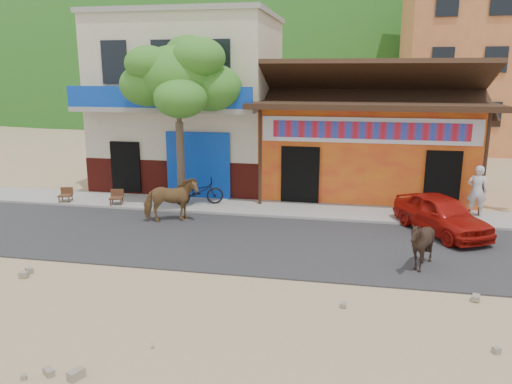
% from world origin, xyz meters
% --- Properties ---
extents(ground, '(120.00, 120.00, 0.00)m').
position_xyz_m(ground, '(0.00, 0.00, 0.00)').
color(ground, '#9E825B').
rests_on(ground, ground).
extents(road, '(60.00, 5.00, 0.04)m').
position_xyz_m(road, '(0.00, 2.50, 0.02)').
color(road, '#28282B').
rests_on(road, ground).
extents(sidewalk, '(60.00, 2.00, 0.12)m').
position_xyz_m(sidewalk, '(0.00, 6.00, 0.06)').
color(sidewalk, gray).
rests_on(sidewalk, ground).
extents(dance_club, '(8.00, 6.00, 3.60)m').
position_xyz_m(dance_club, '(2.00, 10.00, 1.80)').
color(dance_club, orange).
rests_on(dance_club, ground).
extents(cafe_building, '(7.00, 6.00, 7.00)m').
position_xyz_m(cafe_building, '(-5.50, 10.00, 3.50)').
color(cafe_building, beige).
rests_on(cafe_building, ground).
extents(apartment_front, '(9.00, 9.00, 12.00)m').
position_xyz_m(apartment_front, '(9.00, 24.00, 6.00)').
color(apartment_front, '#CC723F').
rests_on(apartment_front, ground).
extents(hillside, '(100.00, 40.00, 24.00)m').
position_xyz_m(hillside, '(0.00, 70.00, 12.00)').
color(hillside, '#194C14').
rests_on(hillside, ground).
extents(tree, '(3.00, 3.00, 6.00)m').
position_xyz_m(tree, '(-4.60, 5.80, 3.12)').
color(tree, '#2D721E').
rests_on(tree, sidewalk).
extents(cow_tan, '(1.92, 1.48, 1.47)m').
position_xyz_m(cow_tan, '(-4.31, 3.91, 0.78)').
color(cow_tan, brown).
rests_on(cow_tan, road).
extents(cow_dark, '(1.52, 1.45, 1.31)m').
position_xyz_m(cow_dark, '(3.25, 1.25, 0.69)').
color(cow_dark, black).
rests_on(cow_dark, road).
extents(red_car, '(2.94, 3.74, 1.19)m').
position_xyz_m(red_car, '(4.21, 4.37, 0.64)').
color(red_car, '#A2120B').
rests_on(red_car, road).
extents(scooter, '(1.92, 1.21, 0.95)m').
position_xyz_m(scooter, '(-4.00, 5.90, 0.60)').
color(scooter, black).
rests_on(scooter, sidewalk).
extents(pedestrian, '(0.68, 0.50, 1.73)m').
position_xyz_m(pedestrian, '(5.62, 6.31, 0.99)').
color(pedestrian, silver).
rests_on(pedestrian, sidewalk).
extents(cafe_chair_left, '(0.58, 0.58, 1.00)m').
position_xyz_m(cafe_chair_left, '(-6.95, 5.30, 0.62)').
color(cafe_chair_left, '#462317').
rests_on(cafe_chair_left, sidewalk).
extents(cafe_chair_right, '(0.54, 0.54, 0.96)m').
position_xyz_m(cafe_chair_right, '(-9.00, 5.30, 0.60)').
color(cafe_chair_right, '#4B2D19').
rests_on(cafe_chair_right, sidewalk).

